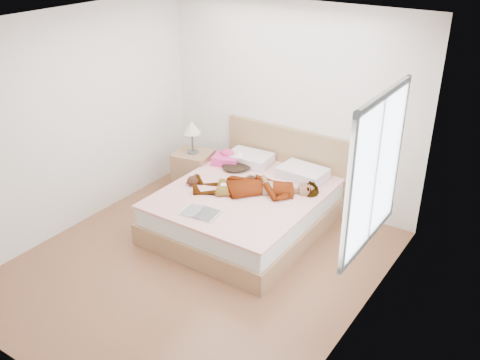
% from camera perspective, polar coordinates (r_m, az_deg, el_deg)
% --- Properties ---
extents(ground, '(4.00, 4.00, 0.00)m').
position_cam_1_polar(ground, '(6.01, -4.58, -9.00)').
color(ground, '#4B2917').
rests_on(ground, ground).
extents(woman, '(1.59, 1.23, 0.21)m').
position_cam_1_polar(woman, '(6.35, 1.78, -0.40)').
color(woman, white).
rests_on(woman, bed).
extents(hair, '(0.40, 0.48, 0.07)m').
position_cam_1_polar(hair, '(7.00, -0.20, 1.65)').
color(hair, black).
rests_on(hair, bed).
extents(phone, '(0.09, 0.11, 0.06)m').
position_cam_1_polar(phone, '(6.86, 0.05, 2.60)').
color(phone, silver).
rests_on(phone, bed).
extents(room_shell, '(4.00, 4.00, 4.00)m').
position_cam_1_polar(room_shell, '(4.73, 14.26, 0.90)').
color(room_shell, white).
rests_on(room_shell, ground).
extents(bed, '(1.80, 2.08, 1.00)m').
position_cam_1_polar(bed, '(6.57, 0.90, -2.72)').
color(bed, olive).
rests_on(bed, ground).
extents(towel, '(0.41, 0.36, 0.18)m').
position_cam_1_polar(towel, '(7.09, -1.41, 2.35)').
color(towel, '#FB449D').
rests_on(towel, bed).
extents(magazine, '(0.46, 0.33, 0.03)m').
position_cam_1_polar(magazine, '(5.94, -4.30, -3.50)').
color(magazine, white).
rests_on(magazine, bed).
extents(coffee_mug, '(0.14, 0.11, 0.10)m').
position_cam_1_polar(coffee_mug, '(6.35, -1.68, -0.90)').
color(coffee_mug, silver).
rests_on(coffee_mug, bed).
extents(plush_toy, '(0.14, 0.21, 0.12)m').
position_cam_1_polar(plush_toy, '(6.56, -4.99, 0.01)').
color(plush_toy, '#33130E').
rests_on(plush_toy, bed).
extents(nightstand, '(0.56, 0.52, 1.05)m').
position_cam_1_polar(nightstand, '(7.37, -4.97, 1.17)').
color(nightstand, olive).
rests_on(nightstand, ground).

